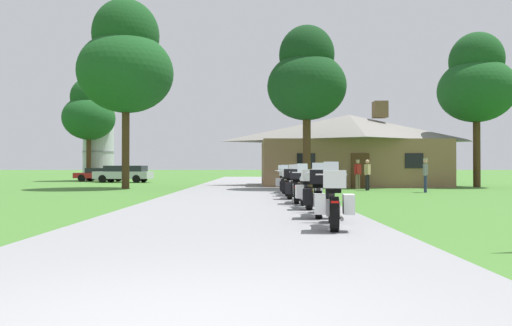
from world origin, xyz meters
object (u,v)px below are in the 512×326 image
object	(u,v)px
bystander_red_shirt_near_lodge	(358,173)
parked_silver_suv_far_left	(124,173)
tree_by_lodge_front	(307,78)
metal_silo_distant	(98,148)
bystander_gray_shirt_by_tree	(425,173)
motorcycle_white_second_in_row	(319,194)
tree_left_near	(126,62)
bystander_tan_shirt_beside_signpost	(367,173)
motorcycle_orange_fourth_in_row	(297,186)
tree_right_of_lodge	(476,82)
motorcycle_red_nearest_to_camera	(333,200)
tree_left_far	(89,112)
motorcycle_black_farthest_in_row	(283,181)
parked_red_sedan_far_left	(100,174)
motorcycle_silver_third_in_row	(307,189)
motorcycle_orange_fifth_in_row	(291,184)
motorcycle_blue_sixth_in_row	(286,182)

from	to	relation	value
bystander_red_shirt_near_lodge	parked_silver_suv_far_left	world-z (taller)	bystander_red_shirt_near_lodge
tree_by_lodge_front	metal_silo_distant	world-z (taller)	tree_by_lodge_front
bystander_gray_shirt_by_tree	tree_by_lodge_front	bearing A→B (deg)	-94.01
motorcycle_white_second_in_row	tree_left_near	distance (m)	20.00
tree_by_lodge_front	bystander_tan_shirt_beside_signpost	bearing A→B (deg)	-10.91
motorcycle_orange_fourth_in_row	tree_right_of_lodge	xyz separation A→B (m)	(12.77, 14.32, 6.10)
motorcycle_red_nearest_to_camera	tree_left_far	bearing A→B (deg)	122.99
bystander_red_shirt_near_lodge	tree_left_near	size ratio (longest dim) A/B	0.15
motorcycle_black_farthest_in_row	parked_red_sedan_far_left	bearing A→B (deg)	126.49
motorcycle_red_nearest_to_camera	motorcycle_black_farthest_in_row	bearing A→B (deg)	97.81
tree_by_lodge_front	parked_silver_suv_far_left	world-z (taller)	tree_by_lodge_front
motorcycle_silver_third_in_row	bystander_gray_shirt_by_tree	bearing A→B (deg)	53.59
motorcycle_orange_fourth_in_row	bystander_tan_shirt_beside_signpost	xyz separation A→B (m)	(4.69, 9.78, 0.32)
bystander_red_shirt_near_lodge	tree_left_near	distance (m)	15.00
motorcycle_orange_fourth_in_row	motorcycle_orange_fifth_in_row	xyz separation A→B (m)	(-0.04, 2.25, 0.00)
motorcycle_red_nearest_to_camera	motorcycle_white_second_in_row	xyz separation A→B (m)	(0.02, 2.22, 0.00)
motorcycle_silver_third_in_row	motorcycle_black_farthest_in_row	world-z (taller)	same
motorcycle_silver_third_in_row	tree_left_near	world-z (taller)	tree_left_near
tree_left_far	bystander_tan_shirt_beside_signpost	bearing A→B (deg)	-40.63
motorcycle_silver_third_in_row	parked_red_sedan_far_left	size ratio (longest dim) A/B	0.47
motorcycle_orange_fifth_in_row	parked_silver_suv_far_left	size ratio (longest dim) A/B	0.44
bystander_gray_shirt_by_tree	tree_by_lodge_front	xyz separation A→B (m)	(-5.58, 2.70, 5.26)
bystander_tan_shirt_beside_signpost	tree_left_far	bearing A→B (deg)	-93.79
tree_left_far	metal_silo_distant	world-z (taller)	tree_left_far
metal_silo_distant	parked_silver_suv_far_left	xyz separation A→B (m)	(4.31, -6.60, -2.36)
motorcycle_silver_third_in_row	bystander_red_shirt_near_lodge	world-z (taller)	bystander_red_shirt_near_lodge
bystander_red_shirt_near_lodge	tree_by_lodge_front	distance (m)	6.14
motorcycle_black_farthest_in_row	motorcycle_orange_fourth_in_row	bearing A→B (deg)	-90.03
bystander_tan_shirt_beside_signpost	tree_right_of_lodge	bearing A→B (deg)	156.18
motorcycle_silver_third_in_row	motorcycle_black_farthest_in_row	size ratio (longest dim) A/B	1.00
bystander_tan_shirt_beside_signpost	tree_by_lodge_front	distance (m)	6.20
motorcycle_blue_sixth_in_row	tree_left_near	bearing A→B (deg)	138.53
motorcycle_silver_third_in_row	motorcycle_black_farthest_in_row	bearing A→B (deg)	90.17
bystander_red_shirt_near_lodge	tree_by_lodge_front	world-z (taller)	tree_by_lodge_front
motorcycle_orange_fourth_in_row	tree_left_far	world-z (taller)	tree_left_far
motorcycle_blue_sixth_in_row	parked_red_sedan_far_left	bearing A→B (deg)	124.20
motorcycle_black_farthest_in_row	tree_left_far	world-z (taller)	tree_left_far
motorcycle_white_second_in_row	motorcycle_blue_sixth_in_row	bearing A→B (deg)	98.79
motorcycle_orange_fourth_in_row	motorcycle_orange_fifth_in_row	distance (m)	2.25
motorcycle_orange_fifth_in_row	bystander_gray_shirt_by_tree	xyz separation A→B (m)	(7.10, 5.44, 0.34)
motorcycle_silver_third_in_row	motorcycle_blue_sixth_in_row	size ratio (longest dim) A/B	1.00
tree_left_far	parked_red_sedan_far_left	distance (m)	6.33
motorcycle_white_second_in_row	tree_left_far	xyz separation A→B (m)	(-16.83, 32.51, 5.79)
motorcycle_orange_fourth_in_row	parked_silver_suv_far_left	distance (m)	26.52
motorcycle_silver_third_in_row	tree_by_lodge_front	bearing A→B (deg)	82.72
motorcycle_orange_fourth_in_row	motorcycle_blue_sixth_in_row	xyz separation A→B (m)	(-0.07, 4.28, 0.01)
tree_left_near	parked_silver_suv_far_left	bearing A→B (deg)	105.67
tree_left_near	motorcycle_black_farthest_in_row	bearing A→B (deg)	-32.60
bystander_gray_shirt_by_tree	tree_left_near	size ratio (longest dim) A/B	0.15
motorcycle_blue_sixth_in_row	motorcycle_red_nearest_to_camera	bearing A→B (deg)	-89.37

